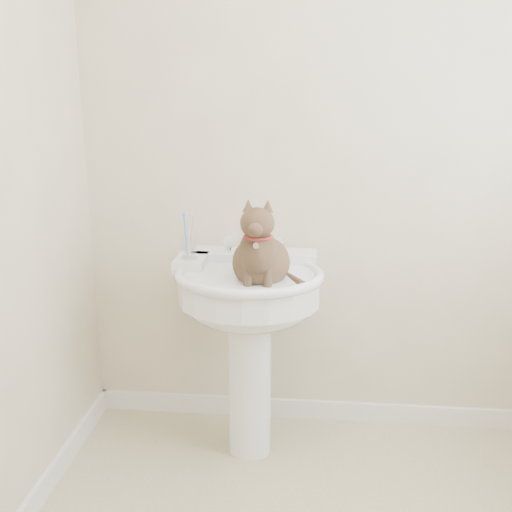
# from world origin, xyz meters

# --- Properties ---
(wall_back) EXTENTS (2.20, 0.00, 2.50)m
(wall_back) POSITION_xyz_m (0.00, 1.10, 1.25)
(wall_back) COLOR beige
(wall_back) RESTS_ON ground
(wall_front) EXTENTS (2.20, 0.00, 2.50)m
(wall_front) POSITION_xyz_m (0.00, -1.10, 1.25)
(wall_front) COLOR beige
(wall_front) RESTS_ON ground
(baseboard_back) EXTENTS (2.20, 0.02, 0.09)m
(baseboard_back) POSITION_xyz_m (0.00, 1.09, 0.04)
(baseboard_back) COLOR white
(baseboard_back) RESTS_ON floor
(pedestal_sink) EXTENTS (0.60, 0.59, 0.83)m
(pedestal_sink) POSITION_xyz_m (-0.36, 0.81, 0.65)
(pedestal_sink) COLOR white
(pedestal_sink) RESTS_ON floor
(faucet) EXTENTS (0.28, 0.12, 0.14)m
(faucet) POSITION_xyz_m (-0.35, 0.96, 0.87)
(faucet) COLOR silver
(faucet) RESTS_ON pedestal_sink
(soap_bar) EXTENTS (0.09, 0.06, 0.03)m
(soap_bar) POSITION_xyz_m (-0.32, 1.04, 0.85)
(soap_bar) COLOR orange
(soap_bar) RESTS_ON pedestal_sink
(toothbrush_cup) EXTENTS (0.07, 0.07, 0.18)m
(toothbrush_cup) POSITION_xyz_m (-0.60, 0.85, 0.88)
(toothbrush_cup) COLOR silver
(toothbrush_cup) RESTS_ON pedestal_sink
(cat) EXTENTS (0.24, 0.30, 0.45)m
(cat) POSITION_xyz_m (-0.30, 0.73, 0.89)
(cat) COLOR brown
(cat) RESTS_ON pedestal_sink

